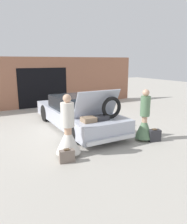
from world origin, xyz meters
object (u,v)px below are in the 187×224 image
person_right (144,122)px  suitcase_beside_left_person (67,156)px  car (77,113)px  person_left (68,134)px  suitcase_beside_right_person (154,135)px

person_right → suitcase_beside_left_person: bearing=82.5°
car → person_left: size_ratio=2.89×
person_left → suitcase_beside_right_person: 2.96m
car → suitcase_beside_left_person: car is taller
suitcase_beside_right_person → suitcase_beside_left_person: bearing=-179.1°
person_left → suitcase_beside_right_person: person_left is taller
person_left → person_right: person_left is taller
car → person_right: person_right is taller
person_right → suitcase_beside_right_person: 0.54m
car → suitcase_beside_right_person: bearing=-59.5°
car → suitcase_beside_left_person: (-1.55, -2.71, -0.39)m
car → person_left: bearing=-120.1°
car → suitcase_beside_right_person: (1.57, -2.66, -0.37)m
person_right → suitcase_beside_left_person: (-2.88, -0.30, -0.44)m
car → person_right: (1.34, -2.41, 0.05)m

